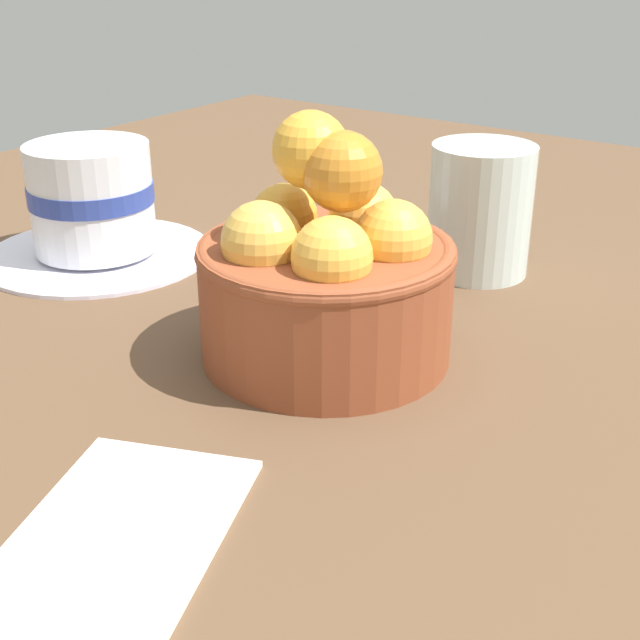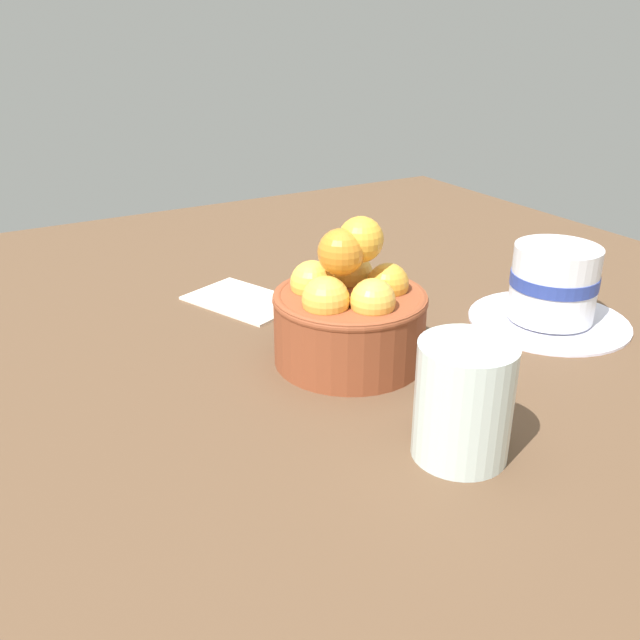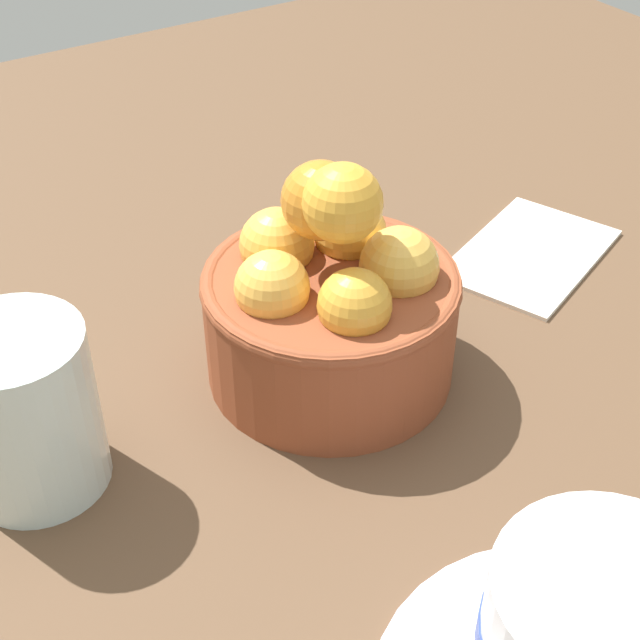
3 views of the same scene
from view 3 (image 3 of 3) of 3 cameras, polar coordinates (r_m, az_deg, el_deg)
The scene contains 4 objects.
ground_plane at distance 55.45cm, azimuth 0.61°, elevation -4.92°, with size 123.22×113.74×4.52cm, color brown.
terracotta_bowl at distance 50.89cm, azimuth 0.68°, elevation 1.10°, with size 14.37×14.37×13.90cm.
water_glass at distance 46.97cm, azimuth -17.88°, elevation -5.43°, with size 7.19×7.19×9.09cm, color silver.
folded_napkin at distance 65.15cm, azimuth 12.97°, elevation 4.14°, with size 12.71×8.24×0.60cm, color white.
Camera 3 is at (-22.49, -34.11, 35.23)cm, focal length 51.44 mm.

